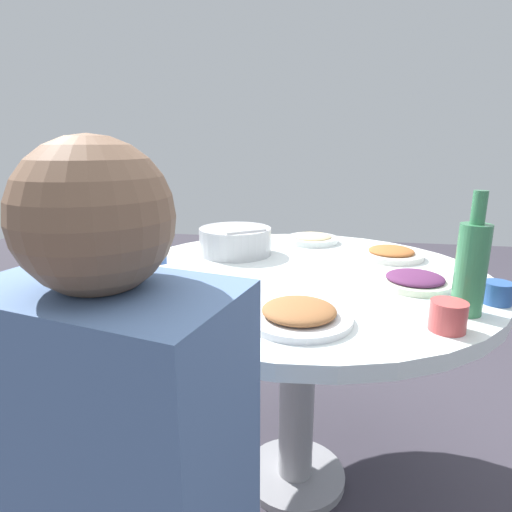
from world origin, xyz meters
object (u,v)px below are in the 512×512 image
Objects in this scene: rice_bowl at (235,240)px; dish_stirfry at (299,314)px; round_dining_table at (299,307)px; soup_bowl at (178,288)px; tea_cup_far at (448,316)px; tea_cup_side at (156,262)px; green_bottle at (471,266)px; dish_eggplant at (415,280)px; dish_tofu_braise at (391,253)px; tea_cup_near at (497,293)px; diner_left at (119,466)px; dish_noodles at (312,239)px.

rice_bowl reaches higher than dish_stirfry.
soup_bowl is (-0.29, 0.30, 0.15)m from round_dining_table.
tea_cup_far and tea_cup_side have the same top height.
dish_stirfry is 0.42m from green_bottle.
dish_eggplant is 0.31m from dish_tofu_braise.
tea_cup_side reaches higher than tea_cup_near.
tea_cup_far is (-0.60, -0.04, 0.02)m from dish_tofu_braise.
dish_tofu_braise is 0.75× the size of green_bottle.
soup_bowl is 3.49× the size of tea_cup_far.
diner_left is at bearing -176.15° from rice_bowl.
dish_noodles reaches higher than round_dining_table.
dish_stirfry is 1.10× the size of dish_tofu_braise.
tea_cup_near reaches higher than round_dining_table.
round_dining_table is 0.40m from dish_tofu_braise.
dish_stirfry is at bearing -154.01° from rice_bowl.
rice_bowl reaches higher than dish_eggplant.
dish_tofu_braise is (0.04, -0.55, -0.03)m from rice_bowl.
rice_bowl reaches higher than dish_noodles.
green_bottle is (-0.26, -0.41, 0.24)m from round_dining_table.
soup_bowl is 0.79m from dish_tofu_braise.
dish_eggplant is at bearing -44.68° from dish_stirfry.
round_dining_table is 5.56× the size of dish_noodles.
tea_cup_side is at bearing 35.37° from soup_bowl.
dish_noodles is 0.35m from dish_tofu_braise.
tea_cup_side reaches higher than dish_tofu_braise.
dish_noodles is 0.59m from dish_eggplant.
diner_left reaches higher than tea_cup_side.
rice_bowl is 1.19× the size of dish_tofu_braise.
dish_stirfry is 0.32× the size of diner_left.
diner_left is at bearing 155.07° from dish_stirfry.
round_dining_table is at bearing -126.69° from rice_bowl.
tea_cup_side is (-0.31, 0.75, 0.02)m from dish_tofu_braise.
dish_noodles is (0.72, -0.31, -0.01)m from soup_bowl.
rice_bowl is 0.64m from dish_stirfry.
dish_eggplant is at bearing -71.25° from soup_bowl.
tea_cup_far reaches higher than dish_eggplant.
dish_noodles is 0.81m from dish_stirfry.
rice_bowl is at bearing 64.23° from tea_cup_near.
dish_stirfry is (-0.38, -0.03, 0.14)m from round_dining_table.
round_dining_table is at bearing 76.61° from dish_eggplant.
tea_cup_side is at bearing 90.17° from dish_eggplant.
tea_cup_near is at bearing -48.79° from green_bottle.
round_dining_table is 0.86m from diner_left.
round_dining_table is 5.31× the size of dish_tofu_braise.
diner_left reaches higher than soup_bowl.
round_dining_table is at bearing 178.15° from dish_noodles.
dish_tofu_braise is (-0.20, -0.29, 0.00)m from dish_noodles.
tea_cup_far reaches higher than dish_noodles.
green_bottle is at bearing -72.74° from dish_stirfry.
diner_left is (-0.84, 0.18, 0.08)m from round_dining_table.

